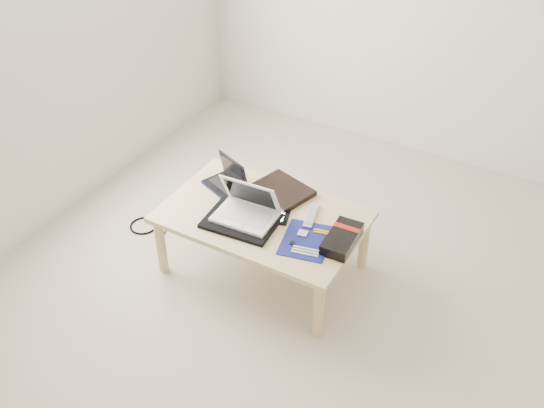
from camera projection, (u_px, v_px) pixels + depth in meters
The scene contains 14 objects.
ground at pixel (331, 337), 3.16m from camera, with size 4.00×4.00×0.00m, color #B8AC95.
room_shell at pixel (358, 24), 2.15m from camera, with size 4.20×4.20×2.70m.
coffee_table at pixel (263, 221), 3.37m from camera, with size 1.10×0.70×0.40m.
book at pixel (281, 191), 3.49m from camera, with size 0.38×0.35×0.03m.
netbook at pixel (227, 180), 3.54m from camera, with size 0.29×0.25×0.18m.
tablet at pixel (267, 211), 3.35m from camera, with size 0.30×0.26×0.01m.
remote at pixel (311, 216), 3.31m from camera, with size 0.10×0.22×0.02m.
neoprene_sleeve at pixel (241, 221), 3.28m from camera, with size 0.39×0.28×0.02m, color black.
white_laptop at pixel (247, 209), 3.27m from camera, with size 0.34×0.25×0.22m.
motherboard at pixel (306, 240), 3.16m from camera, with size 0.30×0.35×0.01m.
gpu_box at pixel (342, 239), 3.13m from camera, with size 0.16×0.29×0.06m.
cable_coil at pixel (245, 214), 3.33m from camera, with size 0.09×0.09×0.01m, color black.
floor_cable_coil at pixel (144, 226), 3.88m from camera, with size 0.18×0.18×0.01m, color black.
floor_cable_trail at pixel (168, 225), 3.89m from camera, with size 0.01×0.01×0.36m, color black.
Camera 1 is at (0.77, -1.98, 2.46)m, focal length 40.00 mm.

